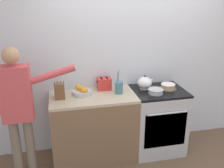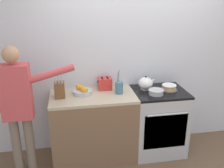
{
  "view_description": "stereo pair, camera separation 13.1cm",
  "coord_description": "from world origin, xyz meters",
  "px_view_note": "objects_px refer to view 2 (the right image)",
  "views": [
    {
      "loc": [
        -1.03,
        -2.65,
        2.17
      ],
      "look_at": [
        -0.39,
        0.27,
        1.07
      ],
      "focal_mm": 40.0,
      "sensor_mm": 36.0,
      "label": 1
    },
    {
      "loc": [
        -0.9,
        -2.67,
        2.17
      ],
      "look_at": [
        -0.39,
        0.27,
        1.07
      ],
      "focal_mm": 40.0,
      "sensor_mm": 36.0,
      "label": 2
    }
  ],
  "objects_px": {
    "stove_range": "(158,121)",
    "fruit_bowl": "(82,91)",
    "tea_kettle": "(146,83)",
    "person_baker": "(18,102)",
    "utensil_crock": "(119,87)",
    "toaster": "(105,84)",
    "layer_cake": "(169,88)",
    "knife_block": "(60,90)",
    "mixing_bowl": "(156,92)"
  },
  "relations": [
    {
      "from": "tea_kettle",
      "to": "toaster",
      "type": "xyz_separation_m",
      "value": [
        -0.55,
        0.09,
        -0.0
      ]
    },
    {
      "from": "mixing_bowl",
      "to": "knife_block",
      "type": "height_order",
      "value": "knife_block"
    },
    {
      "from": "toaster",
      "to": "person_baker",
      "type": "distance_m",
      "value": 1.14
    },
    {
      "from": "layer_cake",
      "to": "mixing_bowl",
      "type": "bearing_deg",
      "value": -152.42
    },
    {
      "from": "mixing_bowl",
      "to": "stove_range",
      "type": "bearing_deg",
      "value": 49.61
    },
    {
      "from": "toaster",
      "to": "layer_cake",
      "type": "bearing_deg",
      "value": -12.15
    },
    {
      "from": "mixing_bowl",
      "to": "toaster",
      "type": "xyz_separation_m",
      "value": [
        -0.63,
        0.3,
        0.05
      ]
    },
    {
      "from": "layer_cake",
      "to": "utensil_crock",
      "type": "bearing_deg",
      "value": 179.91
    },
    {
      "from": "tea_kettle",
      "to": "mixing_bowl",
      "type": "bearing_deg",
      "value": -69.76
    },
    {
      "from": "fruit_bowl",
      "to": "toaster",
      "type": "relative_size",
      "value": 1.28
    },
    {
      "from": "layer_cake",
      "to": "utensil_crock",
      "type": "distance_m",
      "value": 0.7
    },
    {
      "from": "stove_range",
      "to": "knife_block",
      "type": "height_order",
      "value": "knife_block"
    },
    {
      "from": "stove_range",
      "to": "toaster",
      "type": "bearing_deg",
      "value": 165.07
    },
    {
      "from": "tea_kettle",
      "to": "toaster",
      "type": "relative_size",
      "value": 1.22
    },
    {
      "from": "mixing_bowl",
      "to": "person_baker",
      "type": "bearing_deg",
      "value": -177.1
    },
    {
      "from": "stove_range",
      "to": "fruit_bowl",
      "type": "distance_m",
      "value": 1.16
    },
    {
      "from": "tea_kettle",
      "to": "fruit_bowl",
      "type": "height_order",
      "value": "tea_kettle"
    },
    {
      "from": "stove_range",
      "to": "fruit_bowl",
      "type": "bearing_deg",
      "value": 175.83
    },
    {
      "from": "layer_cake",
      "to": "tea_kettle",
      "type": "xyz_separation_m",
      "value": [
        -0.3,
        0.09,
        0.05
      ]
    },
    {
      "from": "fruit_bowl",
      "to": "toaster",
      "type": "xyz_separation_m",
      "value": [
        0.32,
        0.12,
        0.04
      ]
    },
    {
      "from": "stove_range",
      "to": "utensil_crock",
      "type": "relative_size",
      "value": 2.92
    },
    {
      "from": "toaster",
      "to": "fruit_bowl",
      "type": "bearing_deg",
      "value": -159.68
    },
    {
      "from": "utensil_crock",
      "to": "toaster",
      "type": "xyz_separation_m",
      "value": [
        -0.16,
        0.18,
        -0.0
      ]
    },
    {
      "from": "layer_cake",
      "to": "mixing_bowl",
      "type": "xyz_separation_m",
      "value": [
        -0.23,
        -0.12,
        -0.0
      ]
    },
    {
      "from": "layer_cake",
      "to": "toaster",
      "type": "distance_m",
      "value": 0.88
    },
    {
      "from": "stove_range",
      "to": "utensil_crock",
      "type": "xyz_separation_m",
      "value": [
        -0.56,
        0.01,
        0.55
      ]
    },
    {
      "from": "utensil_crock",
      "to": "fruit_bowl",
      "type": "height_order",
      "value": "utensil_crock"
    },
    {
      "from": "mixing_bowl",
      "to": "fruit_bowl",
      "type": "relative_size",
      "value": 0.81
    },
    {
      "from": "layer_cake",
      "to": "utensil_crock",
      "type": "xyz_separation_m",
      "value": [
        -0.69,
        0.0,
        0.05
      ]
    },
    {
      "from": "utensil_crock",
      "to": "layer_cake",
      "type": "bearing_deg",
      "value": -0.09
    },
    {
      "from": "layer_cake",
      "to": "person_baker",
      "type": "relative_size",
      "value": 0.14
    },
    {
      "from": "layer_cake",
      "to": "person_baker",
      "type": "xyz_separation_m",
      "value": [
        -1.93,
        -0.2,
        0.02
      ]
    },
    {
      "from": "fruit_bowl",
      "to": "mixing_bowl",
      "type": "bearing_deg",
      "value": -11.07
    },
    {
      "from": "tea_kettle",
      "to": "layer_cake",
      "type": "bearing_deg",
      "value": -17.07
    },
    {
      "from": "person_baker",
      "to": "mixing_bowl",
      "type": "bearing_deg",
      "value": 2.41
    },
    {
      "from": "knife_block",
      "to": "utensil_crock",
      "type": "xyz_separation_m",
      "value": [
        0.76,
        -0.01,
        -0.02
      ]
    },
    {
      "from": "layer_cake",
      "to": "knife_block",
      "type": "height_order",
      "value": "knife_block"
    },
    {
      "from": "tea_kettle",
      "to": "person_baker",
      "type": "xyz_separation_m",
      "value": [
        -1.62,
        -0.3,
        -0.03
      ]
    },
    {
      "from": "layer_cake",
      "to": "toaster",
      "type": "xyz_separation_m",
      "value": [
        -0.85,
        0.18,
        0.05
      ]
    },
    {
      "from": "utensil_crock",
      "to": "tea_kettle",
      "type": "bearing_deg",
      "value": 13.25
    },
    {
      "from": "layer_cake",
      "to": "fruit_bowl",
      "type": "height_order",
      "value": "fruit_bowl"
    },
    {
      "from": "toaster",
      "to": "utensil_crock",
      "type": "bearing_deg",
      "value": -48.64
    },
    {
      "from": "fruit_bowl",
      "to": "toaster",
      "type": "distance_m",
      "value": 0.34
    },
    {
      "from": "tea_kettle",
      "to": "person_baker",
      "type": "height_order",
      "value": "person_baker"
    },
    {
      "from": "person_baker",
      "to": "layer_cake",
      "type": "bearing_deg",
      "value": 5.55
    },
    {
      "from": "mixing_bowl",
      "to": "knife_block",
      "type": "xyz_separation_m",
      "value": [
        -1.23,
        0.12,
        0.07
      ]
    },
    {
      "from": "mixing_bowl",
      "to": "knife_block",
      "type": "relative_size",
      "value": 0.7
    },
    {
      "from": "person_baker",
      "to": "tea_kettle",
      "type": "bearing_deg",
      "value": 9.88
    },
    {
      "from": "tea_kettle",
      "to": "knife_block",
      "type": "xyz_separation_m",
      "value": [
        -1.15,
        -0.09,
        0.02
      ]
    },
    {
      "from": "fruit_bowl",
      "to": "knife_block",
      "type": "bearing_deg",
      "value": -168.11
    }
  ]
}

